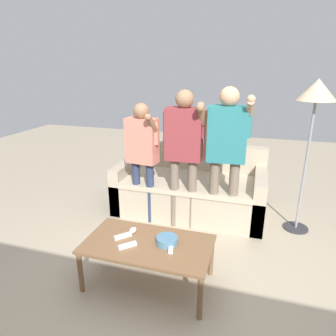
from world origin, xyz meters
name	(u,v)px	position (x,y,z in m)	size (l,w,h in m)	color
ground_plane	(177,278)	(0.00, 0.00, 0.00)	(12.00, 12.00, 0.00)	tan
couch	(191,189)	(-0.19, 1.41, 0.29)	(1.88, 0.95, 0.83)	#B7A88E
coffee_table	(148,247)	(-0.23, -0.12, 0.36)	(1.09, 0.60, 0.41)	brown
snack_bowl	(167,240)	(-0.07, -0.08, 0.44)	(0.19, 0.19, 0.06)	teal
game_remote_nunchuk	(133,230)	(-0.41, 0.00, 0.43)	(0.06, 0.09, 0.05)	white
floor_lamp	(316,99)	(1.12, 1.26, 1.51)	(0.39, 0.39, 1.72)	#2D2D33
player_left	(142,150)	(-0.68, 0.95, 0.91)	(0.42, 0.36, 1.45)	#2D3856
player_center	(184,145)	(-0.18, 0.94, 1.01)	(0.48, 0.37, 1.60)	#756656
player_right	(226,145)	(0.28, 0.96, 1.03)	(0.50, 0.33, 1.64)	#756656
game_remote_wand_near	(171,247)	(-0.01, -0.14, 0.42)	(0.07, 0.15, 0.03)	white
game_remote_wand_far	(127,245)	(-0.37, -0.22, 0.42)	(0.14, 0.14, 0.03)	white
game_remote_wand_spare	(123,236)	(-0.46, -0.10, 0.42)	(0.13, 0.14, 0.03)	white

